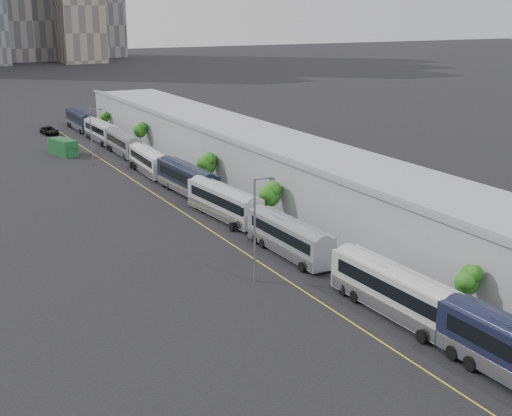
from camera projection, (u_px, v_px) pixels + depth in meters
sidewalk at (319, 229)px, 76.84m from camera, size 10.00×170.00×0.12m
lane_line at (232, 244)px, 72.16m from camera, size 0.12×160.00×0.02m
depot at (351, 194)px, 77.68m from camera, size 12.45×160.40×7.20m
bus_2 at (395, 295)px, 55.18m from camera, size 3.05×13.42×3.90m
bus_3 at (289, 240)px, 68.53m from camera, size 2.76×12.36×3.60m
bus_4 at (224, 205)px, 80.45m from camera, size 3.61×13.06×3.77m
bus_5 at (187, 182)px, 90.83m from camera, size 3.25×13.51×3.92m
bus_6 at (149, 163)px, 102.44m from camera, size 2.98×12.18×3.53m
bus_7 at (123, 145)px, 115.65m from camera, size 2.76×12.33×3.59m
bus_8 at (101, 133)px, 126.56m from camera, size 2.81×12.62×3.67m
bus_9 at (80, 122)px, 138.99m from camera, size 2.86×12.80×3.74m
tree_1 at (467, 280)px, 53.07m from camera, size 1.85×1.85×4.51m
tree_2 at (270, 193)px, 78.12m from camera, size 2.44×2.44×4.76m
tree_3 at (206, 162)px, 93.10m from camera, size 2.57×2.57×4.87m
tree_4 at (140, 129)px, 116.31m from camera, size 2.12×2.12×4.97m
tree_5 at (105, 118)px, 135.08m from camera, size 1.49×1.49×3.72m
street_lamp_near at (257, 223)px, 61.02m from camera, size 2.04×0.22×9.26m
street_lamp_far at (92, 132)px, 107.37m from camera, size 2.04×0.22×8.53m
shipping_container at (63, 147)px, 115.07m from camera, size 3.81×6.05×2.63m
suv at (49, 131)px, 134.08m from camera, size 2.91×5.43×1.45m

